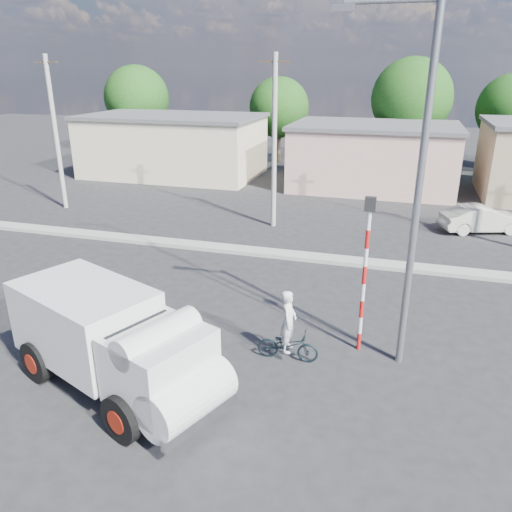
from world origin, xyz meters
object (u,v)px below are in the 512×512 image
(cyclist, at_px, (288,331))
(car_cream, at_px, (482,219))
(bicycle, at_px, (288,345))
(truck, at_px, (115,342))
(streetlight, at_px, (413,178))
(traffic_pole, at_px, (365,263))

(cyclist, bearing_deg, car_cream, -27.52)
(bicycle, bearing_deg, car_cream, -27.52)
(truck, height_order, streetlight, streetlight)
(car_cream, bearing_deg, bicycle, 134.70)
(car_cream, relative_size, traffic_pole, 0.88)
(truck, bearing_deg, cyclist, 56.91)
(cyclist, distance_m, traffic_pole, 2.71)
(truck, distance_m, traffic_pole, 6.60)
(bicycle, relative_size, cyclist, 0.96)
(bicycle, distance_m, car_cream, 14.86)
(cyclist, bearing_deg, traffic_pole, -61.16)
(cyclist, height_order, streetlight, streetlight)
(bicycle, bearing_deg, truck, 122.11)
(cyclist, distance_m, streetlight, 4.99)
(car_cream, xyz_separation_m, streetlight, (-3.62, -12.66, 4.33))
(bicycle, height_order, traffic_pole, traffic_pole)
(bicycle, xyz_separation_m, car_cream, (6.34, 13.44, 0.20))
(cyclist, xyz_separation_m, car_cream, (6.34, 13.44, -0.23))
(streetlight, bearing_deg, car_cream, 74.05)
(truck, bearing_deg, streetlight, 49.69)
(car_cream, distance_m, streetlight, 13.86)
(truck, relative_size, streetlight, 0.69)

